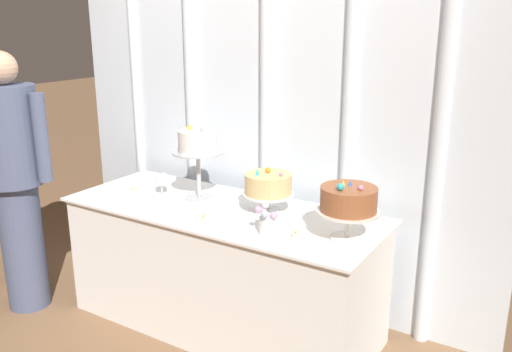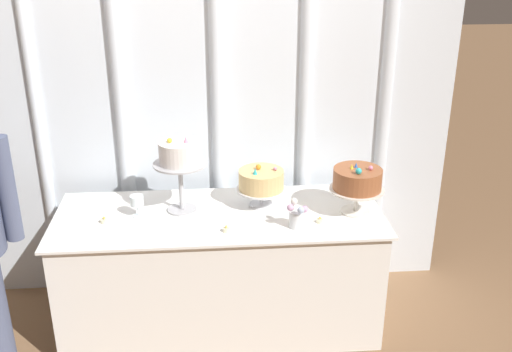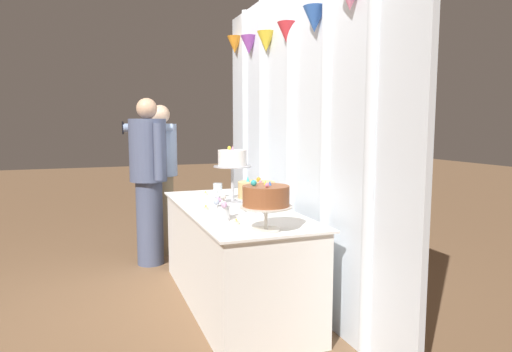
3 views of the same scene
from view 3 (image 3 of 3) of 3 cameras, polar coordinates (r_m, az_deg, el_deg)
The scene contains 13 objects.
ground_plane at distance 3.62m, azimuth -4.49°, elevation -15.97°, with size 24.00×24.00×0.00m, color #846042.
draped_curtain at distance 3.55m, azimuth 4.69°, elevation 5.32°, with size 3.04×0.16×2.50m.
cake_table at distance 3.52m, azimuth -2.96°, elevation -10.06°, with size 1.90×0.74×0.76m.
cake_display_leftmost at distance 3.61m, azimuth -3.03°, elevation 1.89°, with size 0.31×0.31×0.46m.
cake_display_center at distance 3.20m, azimuth 0.06°, elevation -1.92°, with size 0.29×0.29×0.26m.
cake_display_rightmost at distance 2.65m, azimuth 1.28°, elevation -2.80°, with size 0.32×0.32×0.31m.
wine_glass at distance 3.86m, azimuth -4.90°, elevation -1.41°, with size 0.08×0.08×0.13m.
flower_vase at distance 2.97m, azimuth -4.27°, elevation -4.26°, with size 0.12×0.11×0.17m.
tealight_far_left at distance 4.03m, azimuth -6.46°, elevation -2.28°, with size 0.05×0.05×0.04m.
tealight_near_left at distance 3.34m, azimuth -6.42°, elevation -4.12°, with size 0.04×0.04×0.04m.
tealight_near_right at distance 2.86m, azimuth -2.53°, elevation -5.94°, with size 0.04×0.04×0.04m.
guest_girl_blue_dress at distance 4.86m, azimuth -11.99°, elevation 0.41°, with size 0.46×0.63×1.59m.
guest_man_pink_jacket at distance 4.51m, azimuth -13.52°, elevation 0.07°, with size 0.50×0.45×1.64m.
Camera 3 is at (3.22, -0.91, 1.39)m, focal length 31.40 mm.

